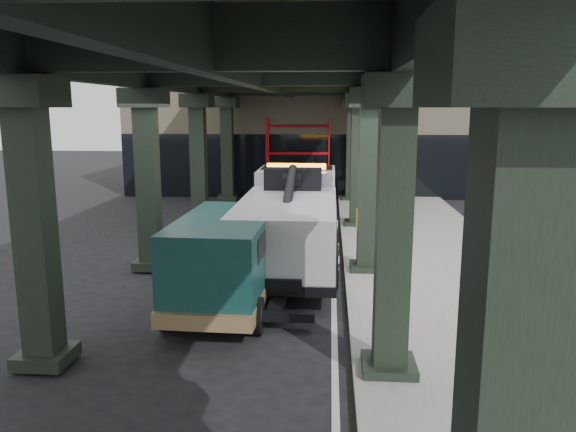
% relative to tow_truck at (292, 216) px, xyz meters
% --- Properties ---
extents(ground, '(90.00, 90.00, 0.00)m').
position_rel_tow_truck_xyz_m(ground, '(-0.49, -3.04, -1.41)').
color(ground, black).
rests_on(ground, ground).
extents(sidewalk, '(5.00, 40.00, 0.15)m').
position_rel_tow_truck_xyz_m(sidewalk, '(4.01, -1.04, -1.33)').
color(sidewalk, gray).
rests_on(sidewalk, ground).
extents(lane_stripe, '(0.12, 38.00, 0.01)m').
position_rel_tow_truck_xyz_m(lane_stripe, '(1.21, -1.04, -1.40)').
color(lane_stripe, silver).
rests_on(lane_stripe, ground).
extents(viaduct, '(7.40, 32.00, 6.40)m').
position_rel_tow_truck_xyz_m(viaduct, '(-0.89, -1.04, 4.05)').
color(viaduct, black).
rests_on(viaduct, ground).
extents(building, '(22.00, 10.00, 8.00)m').
position_rel_tow_truck_xyz_m(building, '(1.51, 16.96, 2.59)').
color(building, '#C6B793').
rests_on(building, ground).
extents(scaffolding, '(3.08, 0.88, 4.00)m').
position_rel_tow_truck_xyz_m(scaffolding, '(-0.49, 11.60, 0.70)').
color(scaffolding, red).
rests_on(scaffolding, ground).
extents(tow_truck, '(2.72, 8.83, 2.88)m').
position_rel_tow_truck_xyz_m(tow_truck, '(0.00, 0.00, 0.00)').
color(tow_truck, black).
rests_on(tow_truck, ground).
extents(towed_van, '(2.25, 5.30, 2.12)m').
position_rel_tow_truck_xyz_m(towed_van, '(-1.23, -3.66, -0.26)').
color(towed_van, '#103A38').
rests_on(towed_van, ground).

